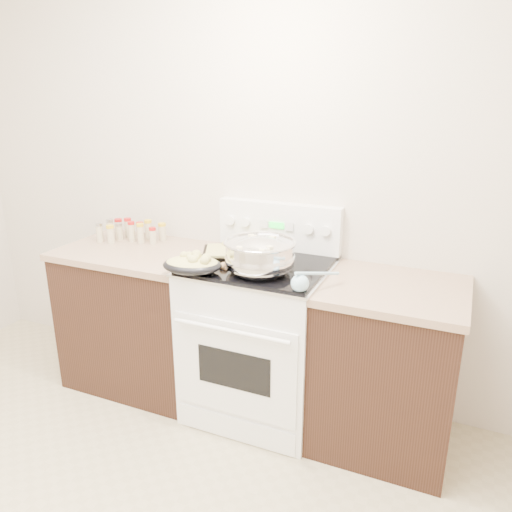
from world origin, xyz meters
The scene contains 9 objects.
counter_left centered at (-0.48, 1.43, 0.46)m, with size 0.93×0.67×0.92m.
counter_right centered at (1.08, 1.43, 0.46)m, with size 0.73×0.67×0.92m.
kitchen_range centered at (0.35, 1.42, 0.49)m, with size 0.78×0.73×1.22m.
mixing_bowl centered at (0.41, 1.29, 1.03)m, with size 0.44×0.44×0.22m.
roasting_pan centered at (0.09, 1.14, 0.99)m, with size 0.36×0.29×0.12m.
baking_sheet centered at (0.17, 1.51, 0.96)m, with size 0.47×0.41×0.06m.
wooden_spoon centered at (0.21, 1.31, 0.95)m, with size 0.06×0.28×0.04m.
blue_ladle centered at (0.69, 1.15, 0.98)m, with size 0.18×0.26×0.11m.
spice_jars centered at (-0.63, 1.56, 0.98)m, with size 0.40×0.24×0.13m.
Camera 1 is at (1.38, -0.98, 1.86)m, focal length 35.00 mm.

